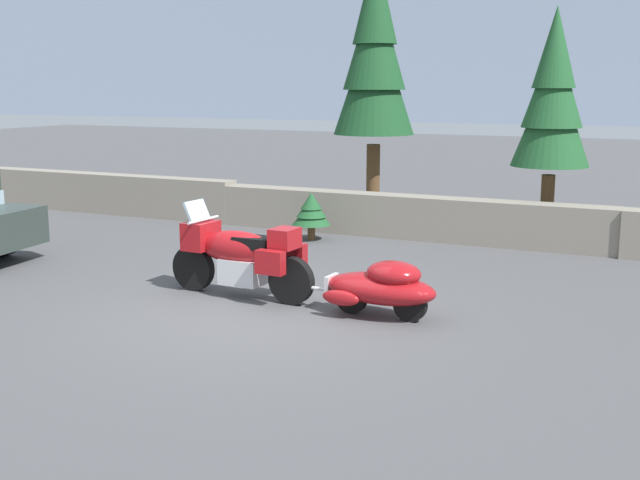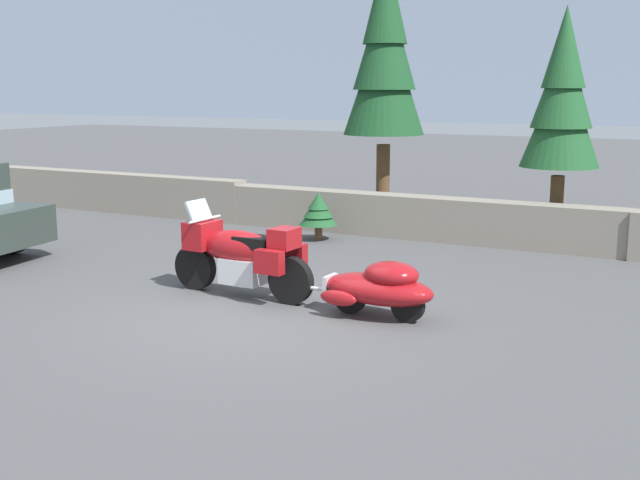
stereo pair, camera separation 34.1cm
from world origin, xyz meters
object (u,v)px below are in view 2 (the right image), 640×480
touring_motorcycle (241,253)px  car_shaped_trailer (379,287)px  pine_tree_tall (385,53)px  pine_tree_secondary (563,96)px

touring_motorcycle → car_shaped_trailer: size_ratio=1.04×
touring_motorcycle → pine_tree_tall: 7.70m
touring_motorcycle → pine_tree_secondary: pine_tree_secondary is taller
pine_tree_tall → touring_motorcycle: bearing=-83.7°
car_shaped_trailer → pine_tree_secondary: 6.80m
car_shaped_trailer → touring_motorcycle: bearing=177.4°
touring_motorcycle → pine_tree_secondary: (3.17, 6.20, 2.14)m
car_shaped_trailer → pine_tree_secondary: (1.00, 6.30, 2.36)m
pine_tree_secondary → pine_tree_tall: bearing=168.0°
pine_tree_secondary → car_shaped_trailer: bearing=-99.1°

